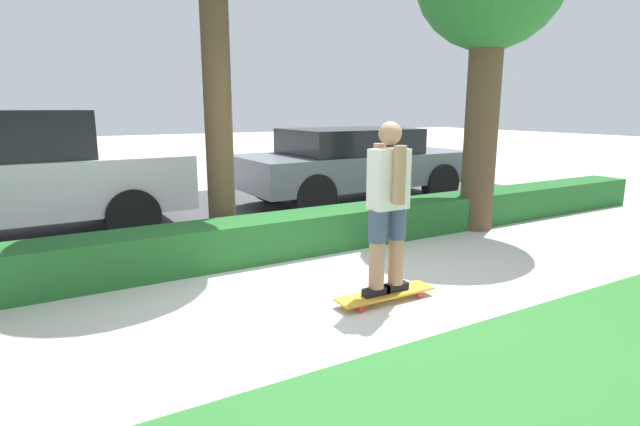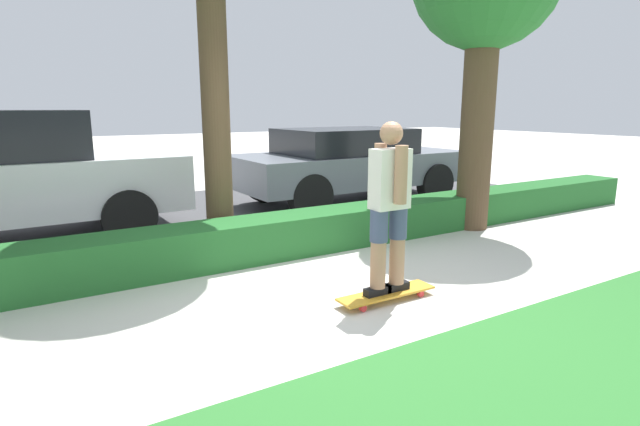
# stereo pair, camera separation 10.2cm
# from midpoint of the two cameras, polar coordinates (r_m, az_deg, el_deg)

# --- Properties ---
(ground_plane) EXTENTS (60.00, 60.00, 0.00)m
(ground_plane) POSITION_cam_midpoint_polar(r_m,az_deg,el_deg) (4.68, 1.72, -9.93)
(ground_plane) COLOR beige
(street_asphalt) EXTENTS (13.94, 5.00, 0.01)m
(street_asphalt) POSITION_cam_midpoint_polar(r_m,az_deg,el_deg) (8.37, -14.11, -0.40)
(street_asphalt) COLOR #474749
(street_asphalt) RESTS_ON ground_plane
(hedge_row) EXTENTS (13.94, 0.60, 0.48)m
(hedge_row) POSITION_cam_midpoint_polar(r_m,az_deg,el_deg) (5.95, -6.69, -2.80)
(hedge_row) COLOR #236028
(hedge_row) RESTS_ON ground_plane
(skateboard) EXTENTS (0.98, 0.24, 0.08)m
(skateboard) POSITION_cam_midpoint_polar(r_m,az_deg,el_deg) (4.68, 7.00, -9.14)
(skateboard) COLOR gold
(skateboard) RESTS_ON ground_plane
(skater_person) EXTENTS (0.48, 0.40, 1.55)m
(skater_person) POSITION_cam_midpoint_polar(r_m,az_deg,el_deg) (4.45, 7.27, 0.98)
(skater_person) COLOR black
(skater_person) RESTS_ON skateboard
(parked_car_middle) EXTENTS (4.35, 1.93, 1.37)m
(parked_car_middle) POSITION_cam_midpoint_polar(r_m,az_deg,el_deg) (9.25, 2.97, 5.79)
(parked_car_middle) COLOR slate
(parked_car_middle) RESTS_ON ground_plane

